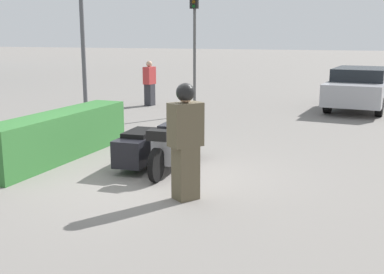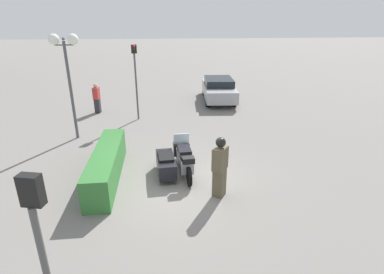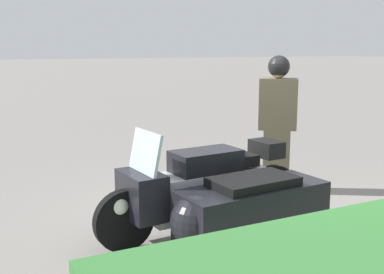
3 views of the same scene
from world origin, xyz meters
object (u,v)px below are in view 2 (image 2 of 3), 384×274
(police_motorcycle, at_px, (174,160))
(parked_car_background, at_px, (219,89))
(officer_rider, at_px, (220,166))
(hedge_bush_curbside, at_px, (107,164))
(twin_lamp_post, at_px, (65,54))
(traffic_light_far, at_px, (43,251))
(traffic_light_near, at_px, (135,72))
(pedestrian_bystander, at_px, (97,98))

(police_motorcycle, relative_size, parked_car_background, 0.51)
(police_motorcycle, height_order, officer_rider, officer_rider)
(hedge_bush_curbside, xyz_separation_m, twin_lamp_post, (3.79, 1.88, 3.06))
(police_motorcycle, height_order, traffic_light_far, traffic_light_far)
(twin_lamp_post, bearing_deg, officer_rider, -134.56)
(twin_lamp_post, height_order, traffic_light_far, twin_lamp_post)
(police_motorcycle, distance_m, traffic_light_near, 6.50)
(twin_lamp_post, distance_m, parked_car_background, 9.73)
(twin_lamp_post, bearing_deg, police_motorcycle, -131.74)
(traffic_light_far, xyz_separation_m, pedestrian_bystander, (13.31, 1.96, -1.28))
(twin_lamp_post, xyz_separation_m, traffic_light_near, (2.38, -2.49, -1.13))
(hedge_bush_curbside, relative_size, traffic_light_far, 1.29)
(parked_car_background, bearing_deg, officer_rider, 173.79)
(hedge_bush_curbside, xyz_separation_m, traffic_light_near, (6.17, -0.61, 1.94))
(police_motorcycle, relative_size, pedestrian_bystander, 1.51)
(officer_rider, xyz_separation_m, hedge_bush_curbside, (1.41, 3.40, -0.48))
(hedge_bush_curbside, relative_size, pedestrian_bystander, 2.51)
(twin_lamp_post, distance_m, pedestrian_bystander, 4.70)
(traffic_light_far, bearing_deg, police_motorcycle, -4.09)
(officer_rider, bearing_deg, traffic_light_far, 89.30)
(police_motorcycle, distance_m, traffic_light_far, 6.38)
(traffic_light_near, bearing_deg, pedestrian_bystander, -130.08)
(traffic_light_near, relative_size, traffic_light_far, 1.18)
(twin_lamp_post, bearing_deg, parked_car_background, -51.76)
(twin_lamp_post, relative_size, traffic_light_far, 1.37)
(traffic_light_near, bearing_deg, twin_lamp_post, -54.25)
(pedestrian_bystander, bearing_deg, traffic_light_near, -25.41)
(traffic_light_far, relative_size, pedestrian_bystander, 1.95)
(twin_lamp_post, xyz_separation_m, pedestrian_bystander, (3.82, -0.19, -2.73))
(officer_rider, relative_size, twin_lamp_post, 0.42)
(hedge_bush_curbside, bearing_deg, twin_lamp_post, 26.39)
(parked_car_background, bearing_deg, police_motorcycle, 165.18)
(police_motorcycle, distance_m, pedestrian_bystander, 8.40)
(pedestrian_bystander, bearing_deg, hedge_bush_curbside, -70.74)
(officer_rider, distance_m, traffic_light_near, 8.20)
(police_motorcycle, distance_m, parked_car_background, 9.95)
(traffic_light_near, height_order, parked_car_background, traffic_light_near)
(traffic_light_near, relative_size, parked_car_background, 0.77)
(police_motorcycle, xyz_separation_m, officer_rider, (-1.58, -1.22, 0.51))
(traffic_light_near, xyz_separation_m, pedestrian_bystander, (1.45, 2.30, -1.61))
(police_motorcycle, height_order, parked_car_background, parked_car_background)
(traffic_light_near, bearing_deg, traffic_light_far, -9.59)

